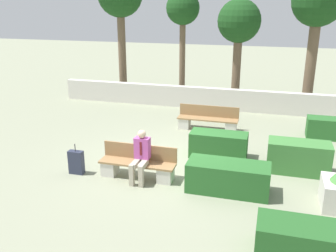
# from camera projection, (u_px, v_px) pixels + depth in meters

# --- Properties ---
(ground_plane) EXTENTS (60.00, 60.00, 0.00)m
(ground_plane) POSITION_uv_depth(u_px,v_px,m) (168.00, 162.00, 10.50)
(ground_plane) COLOR gray
(perimeter_wall) EXTENTS (12.79, 0.30, 0.89)m
(perimeter_wall) POSITION_uv_depth(u_px,v_px,m) (206.00, 98.00, 15.66)
(perimeter_wall) COLOR beige
(perimeter_wall) RESTS_ON ground_plane
(bench_front) EXTENTS (1.96, 0.48, 0.82)m
(bench_front) POSITION_uv_depth(u_px,v_px,m) (138.00, 166.00, 9.52)
(bench_front) COLOR #937047
(bench_front) RESTS_ON ground_plane
(bench_left_side) EXTENTS (2.10, 0.49, 0.82)m
(bench_left_side) POSITION_uv_depth(u_px,v_px,m) (208.00, 121.00, 13.07)
(bench_left_side) COLOR #937047
(bench_left_side) RESTS_ON ground_plane
(person_seated_man) EXTENTS (0.38, 0.64, 1.30)m
(person_seated_man) POSITION_uv_depth(u_px,v_px,m) (141.00, 154.00, 9.23)
(person_seated_man) COLOR #B2A893
(person_seated_man) RESTS_ON ground_plane
(hedge_block_near_left) EXTENTS (1.62, 0.69, 0.74)m
(hedge_block_near_left) POSITION_uv_depth(u_px,v_px,m) (218.00, 145.00, 10.75)
(hedge_block_near_left) COLOR #286028
(hedge_block_near_left) RESTS_ON ground_plane
(hedge_block_near_right) EXTENTS (1.95, 0.80, 0.62)m
(hedge_block_near_right) POSITION_uv_depth(u_px,v_px,m) (313.00, 242.00, 6.50)
(hedge_block_near_right) COLOR #235623
(hedge_block_near_right) RESTS_ON ground_plane
(hedge_block_mid_left) EXTENTS (1.58, 0.71, 0.84)m
(hedge_block_mid_left) POSITION_uv_depth(u_px,v_px,m) (298.00, 157.00, 9.78)
(hedge_block_mid_left) COLOR #3D7A38
(hedge_block_mid_left) RESTS_ON ground_plane
(hedge_block_mid_right) EXTENTS (1.17, 0.64, 0.68)m
(hedge_block_mid_right) POSITION_uv_depth(u_px,v_px,m) (325.00, 128.00, 12.27)
(hedge_block_mid_right) COLOR #286028
(hedge_block_mid_right) RESTS_ON ground_plane
(hedge_block_far_left) EXTENTS (1.92, 0.79, 0.72)m
(hedge_block_far_left) POSITION_uv_depth(u_px,v_px,m) (228.00, 177.00, 8.80)
(hedge_block_far_left) COLOR #286028
(hedge_block_far_left) RESTS_ON ground_plane
(suitcase) EXTENTS (0.39, 0.18, 0.83)m
(suitcase) POSITION_uv_depth(u_px,v_px,m) (76.00, 162.00, 9.72)
(suitcase) COLOR #282D42
(suitcase) RESTS_ON ground_plane
(tree_center_left) EXTENTS (1.43, 1.43, 4.74)m
(tree_center_left) POSITION_uv_depth(u_px,v_px,m) (183.00, 12.00, 15.90)
(tree_center_left) COLOR brown
(tree_center_left) RESTS_ON ground_plane
(tree_center_right) EXTENTS (1.81, 1.81, 4.42)m
(tree_center_right) POSITION_uv_depth(u_px,v_px,m) (239.00, 24.00, 15.59)
(tree_center_right) COLOR brown
(tree_center_right) RESTS_ON ground_plane
(tree_rightmost) EXTENTS (2.05, 2.05, 5.36)m
(tree_rightmost) POSITION_uv_depth(u_px,v_px,m) (318.00, 5.00, 14.69)
(tree_rightmost) COLOR brown
(tree_rightmost) RESTS_ON ground_plane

